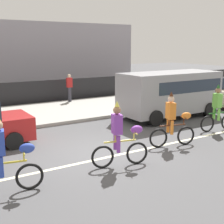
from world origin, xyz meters
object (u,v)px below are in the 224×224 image
at_px(parade_cyclist_orange, 173,123).
at_px(parked_van_grey, 171,91).
at_px(parade_cyclist_purple, 121,138).
at_px(parade_cyclist_lime, 219,111).
at_px(parade_cyclist_cobalt, 6,159).
at_px(pedestrian_onlooker, 69,87).

relative_size(parade_cyclist_orange, parked_van_grey, 0.38).
bearing_deg(parade_cyclist_purple, parked_van_grey, 35.67).
distance_m(parade_cyclist_lime, parked_van_grey, 2.97).
relative_size(parade_cyclist_cobalt, pedestrian_onlooker, 1.19).
height_order(parade_cyclist_orange, pedestrian_onlooker, parade_cyclist_orange).
height_order(parade_cyclist_purple, parade_cyclist_orange, same).
height_order(parade_cyclist_orange, parade_cyclist_lime, same).
distance_m(parade_cyclist_lime, pedestrian_onlooker, 9.08).
distance_m(parade_cyclist_cobalt, parade_cyclist_lime, 8.74).
xyz_separation_m(parked_van_grey, pedestrian_onlooker, (-2.72, 5.76, -0.27)).
distance_m(parade_cyclist_purple, pedestrian_onlooker, 10.18).
height_order(parade_cyclist_lime, pedestrian_onlooker, parade_cyclist_lime).
distance_m(parade_cyclist_orange, parked_van_grey, 4.63).
relative_size(parade_cyclist_orange, pedestrian_onlooker, 1.19).
distance_m(parade_cyclist_cobalt, pedestrian_onlooker, 11.49).
height_order(parade_cyclist_orange, parked_van_grey, parked_van_grey).
distance_m(parked_van_grey, pedestrian_onlooker, 6.38).
height_order(parade_cyclist_cobalt, parade_cyclist_purple, same).
height_order(parked_van_grey, pedestrian_onlooker, parked_van_grey).
bearing_deg(parade_cyclist_cobalt, parade_cyclist_lime, 7.02).
bearing_deg(parade_cyclist_lime, parade_cyclist_purple, -168.91).
xyz_separation_m(parade_cyclist_orange, parade_cyclist_lime, (2.96, 0.52, 0.00)).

